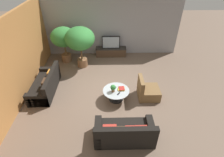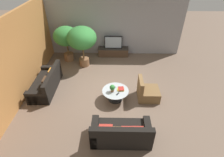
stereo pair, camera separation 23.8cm
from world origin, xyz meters
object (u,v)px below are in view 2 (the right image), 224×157
(potted_palm_corner, at_px, (82,39))
(media_console, at_px, (113,52))
(couch_near_entry, at_px, (121,133))
(potted_palm_tall, at_px, (66,37))
(armchair_wicker, at_px, (147,92))
(couch_by_wall, at_px, (47,83))
(potted_plant_tabletop, at_px, (112,88))
(television, at_px, (113,42))
(coffee_table, at_px, (115,93))

(potted_palm_corner, bearing_deg, media_console, 36.42)
(couch_near_entry, relative_size, potted_palm_tall, 0.99)
(couch_near_entry, xyz_separation_m, armchair_wicker, (1.03, 1.90, -0.02))
(media_console, bearing_deg, potted_palm_tall, -166.55)
(media_console, relative_size, armchair_wicker, 1.89)
(potted_palm_tall, bearing_deg, media_console, 13.45)
(couch_near_entry, xyz_separation_m, potted_palm_tall, (-2.60, 4.77, 0.96))
(couch_near_entry, relative_size, armchair_wicker, 2.05)
(couch_by_wall, distance_m, potted_plant_tabletop, 2.79)
(television, relative_size, couch_by_wall, 0.48)
(couch_by_wall, relative_size, couch_near_entry, 1.11)
(armchair_wicker, bearing_deg, television, 21.44)
(coffee_table, distance_m, couch_by_wall, 2.87)
(potted_palm_tall, bearing_deg, couch_by_wall, -98.99)
(couch_near_entry, height_order, potted_palm_tall, potted_palm_tall)
(armchair_wicker, relative_size, potted_plant_tabletop, 2.97)
(television, bearing_deg, potted_palm_tall, -166.59)
(coffee_table, height_order, potted_palm_corner, potted_palm_corner)
(television, bearing_deg, media_console, 90.00)
(potted_palm_tall, relative_size, potted_plant_tabletop, 6.18)
(media_console, relative_size, potted_palm_corner, 0.83)
(media_console, xyz_separation_m, potted_plant_tabletop, (0.02, -3.60, 0.37))
(coffee_table, bearing_deg, couch_near_entry, -84.38)
(couch_near_entry, bearing_deg, potted_plant_tabletop, -80.47)
(potted_palm_tall, relative_size, potted_palm_corner, 0.91)
(television, distance_m, potted_palm_corner, 1.88)
(television, height_order, potted_palm_corner, potted_palm_corner)
(couch_by_wall, height_order, armchair_wicker, armchair_wicker)
(coffee_table, height_order, potted_plant_tabletop, potted_plant_tabletop)
(potted_palm_corner, bearing_deg, coffee_table, -57.95)
(potted_plant_tabletop, bearing_deg, media_console, 90.28)
(media_console, distance_m, potted_plant_tabletop, 3.61)
(couch_near_entry, height_order, armchair_wicker, armchair_wicker)
(coffee_table, relative_size, potted_palm_tall, 0.56)
(armchair_wicker, bearing_deg, potted_palm_tall, 51.75)
(potted_plant_tabletop, bearing_deg, armchair_wicker, 7.71)
(armchair_wicker, distance_m, potted_plant_tabletop, 1.38)
(media_console, xyz_separation_m, armchair_wicker, (1.34, -3.42, 0.04))
(couch_by_wall, xyz_separation_m, potted_plant_tabletop, (2.69, -0.65, 0.32))
(television, distance_m, potted_palm_tall, 2.41)
(television, xyz_separation_m, couch_near_entry, (0.31, -5.31, -0.48))
(potted_palm_corner, bearing_deg, potted_plant_tabletop, -60.42)
(couch_by_wall, distance_m, potted_palm_tall, 2.61)
(coffee_table, relative_size, potted_plant_tabletop, 3.43)
(couch_by_wall, xyz_separation_m, potted_palm_tall, (0.38, 2.40, 0.96))
(couch_by_wall, distance_m, armchair_wicker, 4.04)
(media_console, bearing_deg, armchair_wicker, -68.57)
(television, bearing_deg, couch_near_entry, -86.70)
(couch_by_wall, bearing_deg, television, 137.76)
(coffee_table, relative_size, potted_palm_corner, 0.51)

